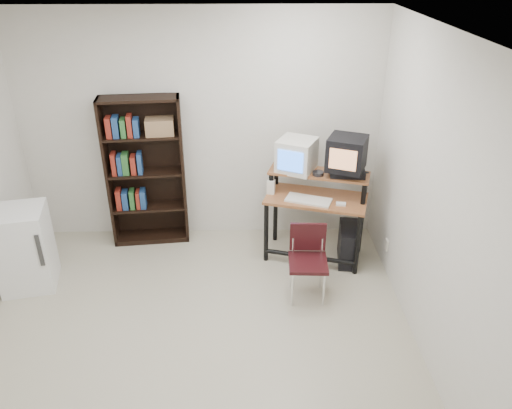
{
  "coord_description": "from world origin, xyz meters",
  "views": [
    {
      "loc": [
        0.51,
        -3.3,
        3.12
      ],
      "look_at": [
        0.6,
        1.1,
        0.82
      ],
      "focal_mm": 35.0,
      "sensor_mm": 36.0,
      "label": 1
    }
  ],
  "objects_px": {
    "crt_monitor": "(297,155)",
    "bookshelf": "(146,170)",
    "pc_tower": "(348,244)",
    "mini_fridge": "(24,248)",
    "crt_tv": "(347,153)",
    "school_chair": "(308,255)",
    "computer_desk": "(316,202)"
  },
  "relations": [
    {
      "from": "crt_tv",
      "to": "mini_fridge",
      "type": "relative_size",
      "value": 0.56
    },
    {
      "from": "crt_tv",
      "to": "mini_fridge",
      "type": "bearing_deg",
      "value": -149.0
    },
    {
      "from": "pc_tower",
      "to": "mini_fridge",
      "type": "xyz_separation_m",
      "value": [
        -3.34,
        -0.35,
        0.22
      ]
    },
    {
      "from": "crt_tv",
      "to": "bookshelf",
      "type": "xyz_separation_m",
      "value": [
        -2.16,
        0.41,
        -0.34
      ]
    },
    {
      "from": "computer_desk",
      "to": "crt_monitor",
      "type": "height_order",
      "value": "crt_monitor"
    },
    {
      "from": "crt_tv",
      "to": "school_chair",
      "type": "bearing_deg",
      "value": -99.77
    },
    {
      "from": "pc_tower",
      "to": "crt_tv",
      "type": "bearing_deg",
      "value": 129.21
    },
    {
      "from": "crt_tv",
      "to": "school_chair",
      "type": "distance_m",
      "value": 1.13
    },
    {
      "from": "computer_desk",
      "to": "crt_tv",
      "type": "xyz_separation_m",
      "value": [
        0.28,
        0.01,
        0.55
      ]
    },
    {
      "from": "computer_desk",
      "to": "mini_fridge",
      "type": "xyz_separation_m",
      "value": [
        -2.97,
        -0.48,
        -0.24
      ]
    },
    {
      "from": "crt_monitor",
      "to": "bookshelf",
      "type": "distance_m",
      "value": 1.7
    },
    {
      "from": "pc_tower",
      "to": "crt_monitor",
      "type": "bearing_deg",
      "value": 161.02
    },
    {
      "from": "computer_desk",
      "to": "crt_monitor",
      "type": "xyz_separation_m",
      "value": [
        -0.21,
        0.17,
        0.47
      ]
    },
    {
      "from": "pc_tower",
      "to": "mini_fridge",
      "type": "distance_m",
      "value": 3.36
    },
    {
      "from": "crt_monitor",
      "to": "bookshelf",
      "type": "xyz_separation_m",
      "value": [
        -1.66,
        0.25,
        -0.26
      ]
    },
    {
      "from": "crt_monitor",
      "to": "mini_fridge",
      "type": "distance_m",
      "value": 2.93
    },
    {
      "from": "pc_tower",
      "to": "bookshelf",
      "type": "relative_size",
      "value": 0.26
    },
    {
      "from": "crt_monitor",
      "to": "school_chair",
      "type": "xyz_separation_m",
      "value": [
        0.06,
        -0.86,
        -0.69
      ]
    },
    {
      "from": "bookshelf",
      "to": "crt_monitor",
      "type": "bearing_deg",
      "value": -14.62
    },
    {
      "from": "school_chair",
      "to": "computer_desk",
      "type": "bearing_deg",
      "value": 80.06
    },
    {
      "from": "bookshelf",
      "to": "computer_desk",
      "type": "bearing_deg",
      "value": -18.61
    },
    {
      "from": "crt_monitor",
      "to": "crt_tv",
      "type": "distance_m",
      "value": 0.53
    },
    {
      "from": "bookshelf",
      "to": "pc_tower",
      "type": "bearing_deg",
      "value": -19.64
    },
    {
      "from": "crt_tv",
      "to": "school_chair",
      "type": "xyz_separation_m",
      "value": [
        -0.44,
        -0.7,
        -0.77
      ]
    },
    {
      "from": "computer_desk",
      "to": "crt_tv",
      "type": "height_order",
      "value": "crt_tv"
    },
    {
      "from": "pc_tower",
      "to": "school_chair",
      "type": "distance_m",
      "value": 0.81
    },
    {
      "from": "bookshelf",
      "to": "crt_tv",
      "type": "bearing_deg",
      "value": -16.85
    },
    {
      "from": "pc_tower",
      "to": "school_chair",
      "type": "height_order",
      "value": "school_chair"
    },
    {
      "from": "crt_monitor",
      "to": "mini_fridge",
      "type": "height_order",
      "value": "crt_monitor"
    },
    {
      "from": "pc_tower",
      "to": "school_chair",
      "type": "xyz_separation_m",
      "value": [
        -0.52,
        -0.57,
        0.24
      ]
    },
    {
      "from": "bookshelf",
      "to": "mini_fridge",
      "type": "xyz_separation_m",
      "value": [
        -1.1,
        -0.89,
        -0.46
      ]
    },
    {
      "from": "computer_desk",
      "to": "pc_tower",
      "type": "height_order",
      "value": "computer_desk"
    }
  ]
}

